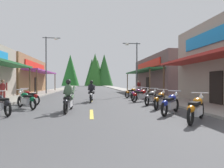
{
  "coord_description": "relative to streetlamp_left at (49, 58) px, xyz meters",
  "views": [
    {
      "loc": [
        -0.05,
        0.33,
        1.42
      ],
      "look_at": [
        3.37,
        28.3,
        1.16
      ],
      "focal_mm": 28.43,
      "sensor_mm": 36.0,
      "label": 1
    }
  ],
  "objects": [
    {
      "name": "motorcycle_parked_right_4",
      "position": [
        8.68,
        -9.23,
        -3.9
      ],
      "size": [
        1.85,
        1.25,
        1.04
      ],
      "rotation": [
        0.0,
        0.0,
        0.58
      ],
      "color": "black",
      "rests_on": "ground"
    },
    {
      "name": "motorcycle_parked_right_6",
      "position": [
        8.81,
        -5.76,
        -3.9
      ],
      "size": [
        1.69,
        1.47,
        1.04
      ],
      "rotation": [
        0.0,
        0.0,
        0.71
      ],
      "color": "black",
      "rests_on": "ground"
    },
    {
      "name": "motorcycle_parked_right_5",
      "position": [
        8.83,
        -7.55,
        -3.9
      ],
      "size": [
        1.54,
        1.63,
        1.04
      ],
      "rotation": [
        0.0,
        0.0,
        0.82
      ],
      "color": "black",
      "rests_on": "ground"
    },
    {
      "name": "motorcycle_parked_left_1",
      "position": [
        1.08,
        -13.66,
        -3.9
      ],
      "size": [
        1.55,
        1.62,
        1.04
      ],
      "rotation": [
        0.0,
        0.0,
        2.33
      ],
      "color": "black",
      "rests_on": "ground"
    },
    {
      "name": "sidewalk_left",
      "position": [
        -1.2,
        6.93,
        -4.33
      ],
      "size": [
        2.62,
        88.42,
        0.12
      ],
      "primitive_type": "cube",
      "color": "gray",
      "rests_on": "ground"
    },
    {
      "name": "streetlamp_left",
      "position": [
        0.0,
        0.0,
        0.0
      ],
      "size": [
        2.07,
        0.3,
        6.85
      ],
      "color": "#474C51",
      "rests_on": "ground"
    },
    {
      "name": "storefront_right_far",
      "position": [
        16.38,
        0.85,
        -1.99
      ],
      "size": [
        9.58,
        12.57,
        4.79
      ],
      "color": "brown",
      "rests_on": "ground"
    },
    {
      "name": "motorcycle_parked_right_0",
      "position": [
        8.73,
        -16.02,
        -3.9
      ],
      "size": [
        1.6,
        1.57,
        1.04
      ],
      "rotation": [
        0.0,
        0.0,
        0.78
      ],
      "color": "black",
      "rests_on": "ground"
    },
    {
      "name": "streetlamp_right",
      "position": [
        10.0,
        -1.9,
        -0.46
      ],
      "size": [
        2.07,
        0.3,
        6.02
      ],
      "color": "#474C51",
      "rests_on": "ground"
    },
    {
      "name": "sidewalk_right",
      "position": [
        11.23,
        6.93,
        -4.33
      ],
      "size": [
        2.62,
        88.42,
        0.12
      ],
      "primitive_type": "cube",
      "color": "#9E9991",
      "rests_on": "ground"
    },
    {
      "name": "rider_cruising_lead",
      "position": [
        3.92,
        -13.23,
        -3.74
      ],
      "size": [
        0.6,
        2.14,
        1.57
      ],
      "rotation": [
        0.0,
        0.0,
        1.51
      ],
      "color": "black",
      "rests_on": "ground"
    },
    {
      "name": "centerline_dashes",
      "position": [
        5.01,
        9.8,
        -4.39
      ],
      "size": [
        0.16,
        62.45,
        0.01
      ],
      "color": "#E0C64C",
      "rests_on": "ground"
    },
    {
      "name": "motorcycle_parked_left_3",
      "position": [
        1.06,
        -9.99,
        -3.9
      ],
      "size": [
        1.74,
        1.41,
        1.04
      ],
      "rotation": [
        0.0,
        0.0,
        2.47
      ],
      "color": "black",
      "rests_on": "ground"
    },
    {
      "name": "motorcycle_parked_right_3",
      "position": [
        8.82,
        -11.03,
        -3.9
      ],
      "size": [
        1.42,
        1.73,
        1.04
      ],
      "rotation": [
        0.0,
        0.0,
        0.89
      ],
      "color": "black",
      "rests_on": "ground"
    },
    {
      "name": "ground",
      "position": [
        5.01,
        6.93,
        -4.44
      ],
      "size": [
        9.81,
        88.42,
        0.1
      ],
      "primitive_type": "cube",
      "color": "#4C4C4F"
    },
    {
      "name": "pedestrian_by_shop",
      "position": [
        11.11,
        0.29,
        -3.42
      ],
      "size": [
        0.5,
        0.41,
        1.68
      ],
      "rotation": [
        0.0,
        0.0,
        1.01
      ],
      "color": "#B2A599",
      "rests_on": "ground"
    },
    {
      "name": "motorcycle_parked_left_2",
      "position": [
        1.52,
        -11.88,
        -3.9
      ],
      "size": [
        1.55,
        1.62,
        1.04
      ],
      "rotation": [
        0.0,
        0.0,
        2.33
      ],
      "color": "black",
      "rests_on": "ground"
    },
    {
      "name": "storefront_left_far",
      "position": [
        -6.1,
        3.48,
        -2.04
      ],
      "size": [
        9.08,
        11.7,
        4.69
      ],
      "color": "olive",
      "rests_on": "ground"
    },
    {
      "name": "rider_cruising_trailing",
      "position": [
        5.04,
        -9.03,
        -3.74
      ],
      "size": [
        0.6,
        2.14,
        1.57
      ],
      "rotation": [
        0.0,
        0.0,
        1.5
      ],
      "color": "black",
      "rests_on": "ground"
    },
    {
      "name": "treeline_backdrop",
      "position": [
        5.61,
        53.97,
        2.04
      ],
      "size": [
        21.62,
        8.83,
        13.73
      ],
      "color": "#296323",
      "rests_on": "ground"
    },
    {
      "name": "motorcycle_parked_right_1",
      "position": [
        8.52,
        -14.41,
        -3.9
      ],
      "size": [
        1.57,
        1.6,
        1.04
      ],
      "rotation": [
        0.0,
        0.0,
        0.8
      ],
      "color": "black",
      "rests_on": "ground"
    },
    {
      "name": "pedestrian_strolling",
      "position": [
        -1.11,
        -8.78,
        -3.46
      ],
      "size": [
        0.53,
        0.38,
        1.61
      ],
      "rotation": [
        0.0,
        0.0,
        5.11
      ],
      "color": "maroon",
      "rests_on": "ground"
    },
    {
      "name": "motorcycle_parked_right_2",
      "position": [
        8.72,
        -12.7,
        -3.9
      ],
      "size": [
        1.36,
        1.78,
        1.04
      ],
      "rotation": [
        0.0,
        0.0,
        0.93
      ],
      "color": "black",
      "rests_on": "ground"
    }
  ]
}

